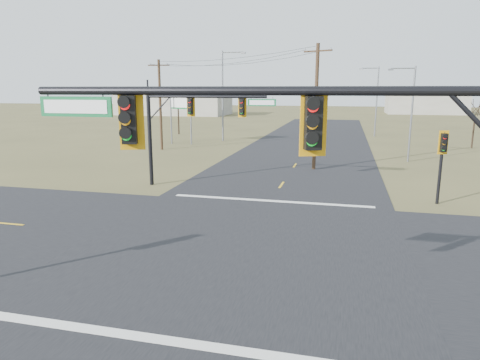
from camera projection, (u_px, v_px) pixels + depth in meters
name	position (u px, v px, depth m)	size (l,w,h in m)	color
ground	(241.00, 245.00, 18.42)	(320.00, 320.00, 0.00)	brown
road_ew	(241.00, 244.00, 18.42)	(160.00, 14.00, 0.02)	black
road_ns	(241.00, 244.00, 18.42)	(14.00, 160.00, 0.02)	black
stop_bar_near	(174.00, 341.00, 11.29)	(12.00, 0.40, 0.01)	silver
stop_bar_far	(271.00, 201.00, 25.54)	(12.00, 0.40, 0.01)	silver
mast_arm_near	(327.00, 159.00, 8.52)	(10.34, 0.57, 7.12)	black
mast_arm_far	(192.00, 116.00, 28.28)	(8.83, 0.42, 6.68)	black
pedestal_signal_ne	(443.00, 150.00, 24.22)	(0.65, 0.56, 4.31)	black
utility_pole_near	(316.00, 106.00, 34.70)	(2.31, 1.11, 10.13)	#412F1C
utility_pole_far	(160.00, 104.00, 46.47)	(2.36, 0.41, 9.68)	#412F1C
highway_sign	(181.00, 107.00, 51.28)	(3.21, 1.27, 6.37)	slate
streetlight_a	(410.00, 109.00, 38.59)	(2.39, 0.24, 8.59)	slate
streetlight_b	(375.00, 98.00, 59.65)	(2.69, 0.34, 9.62)	slate
streetlight_c	(224.00, 91.00, 54.15)	(3.13, 0.31, 11.25)	slate
bare_tree_a	(137.00, 108.00, 50.66)	(2.46, 2.46, 5.56)	black
bare_tree_b	(178.00, 96.00, 62.77)	(3.10, 3.10, 6.95)	black
bare_tree_c	(476.00, 108.00, 47.72)	(2.81, 2.81, 5.76)	black
warehouse_left	(174.00, 104.00, 112.68)	(28.00, 14.00, 5.50)	#ADA99A
warehouse_mid	(425.00, 104.00, 116.56)	(20.00, 12.00, 5.00)	#ADA99A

